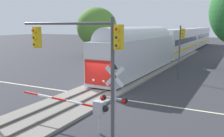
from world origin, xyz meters
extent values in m
plane|color=#333338|center=(0.00, 0.00, 0.00)|extent=(220.00, 220.00, 0.00)
cube|color=beige|center=(0.00, 0.00, 0.00)|extent=(44.00, 0.20, 0.01)
cube|color=gray|center=(0.00, 0.00, 0.09)|extent=(4.40, 80.00, 0.18)
cube|color=#56514C|center=(-0.72, 0.00, 0.25)|extent=(0.10, 80.00, 0.14)
cube|color=#56514C|center=(0.72, 0.00, 0.25)|extent=(0.10, 80.00, 0.14)
cube|color=silver|center=(0.00, 10.38, 2.27)|extent=(3.00, 18.58, 3.90)
cube|color=red|center=(0.00, 1.07, 1.69)|extent=(2.76, 0.08, 2.15)
cylinder|color=silver|center=(0.00, 10.38, 4.10)|extent=(2.76, 16.73, 2.76)
sphere|color=#F4F2CC|center=(-0.50, 1.06, 1.00)|extent=(0.24, 0.24, 0.24)
sphere|color=#F4F2CC|center=(0.50, 1.06, 1.00)|extent=(0.24, 0.24, 0.24)
cube|color=silver|center=(0.00, 31.42, 2.62)|extent=(3.00, 21.71, 4.60)
cube|color=black|center=(1.51, 31.42, 2.92)|extent=(0.04, 19.54, 0.90)
cube|color=gold|center=(1.52, 31.42, 1.47)|extent=(0.04, 19.97, 0.36)
cube|color=silver|center=(0.00, 54.03, 2.62)|extent=(3.00, 21.71, 4.60)
cube|color=black|center=(1.51, 54.03, 2.92)|extent=(0.04, 19.54, 0.90)
cube|color=gold|center=(1.52, 54.03, 1.47)|extent=(0.04, 19.97, 0.36)
cylinder|color=#B7B7BC|center=(4.30, -6.25, 0.55)|extent=(0.14, 0.14, 1.10)
cube|color=#B7B7BC|center=(4.30, -6.25, 1.45)|extent=(0.56, 0.40, 0.70)
sphere|color=black|center=(4.65, -6.25, 1.45)|extent=(0.36, 0.36, 0.36)
cylinder|color=red|center=(3.78, -6.25, 1.47)|extent=(1.05, 0.12, 0.16)
cylinder|color=white|center=(2.74, -6.25, 1.51)|extent=(1.05, 0.12, 0.16)
cylinder|color=red|center=(1.69, -6.25, 1.55)|extent=(1.05, 0.12, 0.16)
cylinder|color=white|center=(0.65, -6.25, 1.58)|extent=(1.05, 0.12, 0.16)
cylinder|color=red|center=(-0.39, -6.25, 1.62)|extent=(1.05, 0.12, 0.16)
sphere|color=red|center=(-0.91, -6.25, 1.64)|extent=(0.14, 0.14, 0.14)
cylinder|color=#B2B2B7|center=(5.55, -6.97, 1.85)|extent=(0.14, 0.14, 3.69)
cube|color=white|center=(5.55, -6.99, 3.34)|extent=(0.98, 0.05, 0.98)
cube|color=white|center=(5.55, -6.99, 3.34)|extent=(0.98, 0.05, 0.98)
cube|color=#B2B2B7|center=(5.55, -6.97, 2.29)|extent=(1.10, 0.08, 0.08)
cylinder|color=black|center=(5.00, -7.07, 2.29)|extent=(0.26, 0.18, 0.26)
cylinder|color=black|center=(6.10, -7.07, 2.29)|extent=(0.26, 0.18, 0.26)
sphere|color=red|center=(5.00, -7.17, 2.29)|extent=(0.20, 0.20, 0.20)
sphere|color=red|center=(6.10, -7.17, 2.29)|extent=(0.20, 0.20, 0.20)
cone|color=black|center=(5.55, -6.97, 3.81)|extent=(0.28, 0.28, 0.22)
cylinder|color=#4C4C51|center=(4.95, 9.02, 2.82)|extent=(0.16, 0.16, 5.63)
cube|color=gold|center=(5.23, 9.02, 4.83)|extent=(0.34, 0.26, 1.00)
sphere|color=red|center=(5.23, 8.87, 5.15)|extent=(0.20, 0.20, 0.20)
cylinder|color=gold|center=(5.23, 8.84, 5.15)|extent=(0.24, 0.10, 0.24)
sphere|color=#262626|center=(5.23, 8.87, 4.83)|extent=(0.20, 0.20, 0.20)
cylinder|color=gold|center=(5.23, 8.84, 4.83)|extent=(0.24, 0.10, 0.24)
sphere|color=#262626|center=(5.23, 8.87, 4.51)|extent=(0.20, 0.20, 0.20)
cylinder|color=gold|center=(5.23, 8.84, 4.51)|extent=(0.24, 0.10, 0.24)
cylinder|color=#4C4C51|center=(5.95, -7.98, 3.00)|extent=(0.16, 0.16, 5.99)
cube|color=gold|center=(6.23, -7.98, 5.19)|extent=(0.34, 0.26, 1.00)
sphere|color=red|center=(6.23, -8.13, 5.51)|extent=(0.20, 0.20, 0.20)
cylinder|color=gold|center=(6.23, -8.16, 5.51)|extent=(0.24, 0.10, 0.24)
sphere|color=#262626|center=(6.23, -8.13, 5.19)|extent=(0.20, 0.20, 0.20)
cylinder|color=gold|center=(6.23, -8.16, 5.19)|extent=(0.24, 0.10, 0.24)
sphere|color=#262626|center=(6.23, -8.13, 4.87)|extent=(0.20, 0.20, 0.20)
cylinder|color=gold|center=(6.23, -8.16, 4.87)|extent=(0.24, 0.10, 0.24)
cylinder|color=#4C4C51|center=(3.58, -7.98, 5.74)|extent=(4.76, 0.12, 0.12)
cube|color=gold|center=(1.91, -7.98, 5.09)|extent=(0.34, 0.26, 1.00)
sphere|color=red|center=(1.91, -8.13, 5.41)|extent=(0.20, 0.20, 0.20)
cylinder|color=gold|center=(1.91, -8.16, 5.41)|extent=(0.24, 0.10, 0.24)
sphere|color=#262626|center=(1.91, -8.13, 5.09)|extent=(0.20, 0.20, 0.20)
cylinder|color=gold|center=(1.91, -8.16, 5.09)|extent=(0.24, 0.10, 0.24)
sphere|color=#262626|center=(1.91, -8.13, 4.77)|extent=(0.20, 0.20, 0.20)
cylinder|color=gold|center=(1.91, -8.16, 4.77)|extent=(0.24, 0.10, 0.24)
cylinder|color=brown|center=(-12.95, 22.70, 1.33)|extent=(0.39, 0.39, 2.67)
ellipsoid|color=#4C7A2D|center=(-12.95, 22.70, 5.31)|extent=(7.23, 7.23, 7.05)
camera|label=1|loc=(10.65, -17.13, 5.67)|focal=40.62mm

